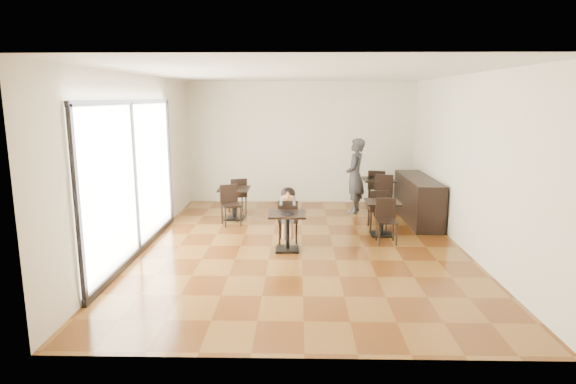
{
  "coord_description": "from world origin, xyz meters",
  "views": [
    {
      "loc": [
        -0.08,
        -8.76,
        2.78
      ],
      "look_at": [
        -0.27,
        0.26,
        1.0
      ],
      "focal_mm": 30.0,
      "sensor_mm": 36.0,
      "label": 1
    }
  ],
  "objects_px": {
    "cafe_table_back": "(378,194)",
    "chair_mid_a": "(378,209)",
    "cafe_table_left": "(234,203)",
    "chair_back_b": "(383,196)",
    "chair_mid_b": "(387,222)",
    "cafe_table_mid": "(382,218)",
    "child": "(288,215)",
    "adult_patron": "(355,176)",
    "child_chair": "(288,220)",
    "chair_left_a": "(237,196)",
    "chair_left_b": "(231,206)",
    "child_table": "(287,232)",
    "chair_back_a": "(377,188)"
  },
  "relations": [
    {
      "from": "cafe_table_back",
      "to": "chair_back_a",
      "type": "height_order",
      "value": "chair_back_a"
    },
    {
      "from": "chair_mid_a",
      "to": "chair_left_a",
      "type": "xyz_separation_m",
      "value": [
        -3.19,
        1.28,
        0.01
      ]
    },
    {
      "from": "adult_patron",
      "to": "cafe_table_left",
      "type": "xyz_separation_m",
      "value": [
        -2.86,
        -0.67,
        -0.54
      ]
    },
    {
      "from": "chair_left_a",
      "to": "cafe_table_left",
      "type": "bearing_deg",
      "value": 68.01
    },
    {
      "from": "chair_left_a",
      "to": "chair_back_b",
      "type": "height_order",
      "value": "chair_back_b"
    },
    {
      "from": "chair_left_a",
      "to": "cafe_table_mid",
      "type": "bearing_deg",
      "value": 128.13
    },
    {
      "from": "cafe_table_left",
      "to": "chair_back_a",
      "type": "xyz_separation_m",
      "value": [
        3.51,
        1.42,
        0.11
      ]
    },
    {
      "from": "child",
      "to": "chair_mid_a",
      "type": "xyz_separation_m",
      "value": [
        1.91,
        1.04,
        -0.11
      ]
    },
    {
      "from": "chair_mid_a",
      "to": "chair_left_b",
      "type": "distance_m",
      "value": 3.2
    },
    {
      "from": "child_table",
      "to": "cafe_table_back",
      "type": "height_order",
      "value": "cafe_table_back"
    },
    {
      "from": "chair_mid_a",
      "to": "chair_back_a",
      "type": "xyz_separation_m",
      "value": [
        0.32,
        2.15,
        0.05
      ]
    },
    {
      "from": "cafe_table_mid",
      "to": "child",
      "type": "bearing_deg",
      "value": -165.65
    },
    {
      "from": "cafe_table_back",
      "to": "chair_mid_a",
      "type": "height_order",
      "value": "chair_mid_a"
    },
    {
      "from": "chair_left_a",
      "to": "chair_left_b",
      "type": "distance_m",
      "value": 1.1
    },
    {
      "from": "chair_back_b",
      "to": "chair_left_a",
      "type": "bearing_deg",
      "value": -169.64
    },
    {
      "from": "child",
      "to": "adult_patron",
      "type": "bearing_deg",
      "value": 57.2
    },
    {
      "from": "chair_left_b",
      "to": "adult_patron",
      "type": "bearing_deg",
      "value": 1.16
    },
    {
      "from": "chair_back_b",
      "to": "child_chair",
      "type": "bearing_deg",
      "value": -122.96
    },
    {
      "from": "cafe_table_left",
      "to": "chair_mid_b",
      "type": "height_order",
      "value": "chair_mid_b"
    },
    {
      "from": "chair_mid_a",
      "to": "chair_left_b",
      "type": "relative_size",
      "value": 0.97
    },
    {
      "from": "adult_patron",
      "to": "chair_back_b",
      "type": "bearing_deg",
      "value": 81.4
    },
    {
      "from": "child_table",
      "to": "chair_back_b",
      "type": "height_order",
      "value": "chair_back_b"
    },
    {
      "from": "cafe_table_left",
      "to": "cafe_table_back",
      "type": "bearing_deg",
      "value": 15.62
    },
    {
      "from": "child_chair",
      "to": "chair_left_a",
      "type": "xyz_separation_m",
      "value": [
        -1.28,
        2.32,
        0.01
      ]
    },
    {
      "from": "child_chair",
      "to": "cafe_table_left",
      "type": "bearing_deg",
      "value": -54.06
    },
    {
      "from": "child_chair",
      "to": "adult_patron",
      "type": "height_order",
      "value": "adult_patron"
    },
    {
      "from": "adult_patron",
      "to": "chair_back_a",
      "type": "height_order",
      "value": "adult_patron"
    },
    {
      "from": "chair_back_a",
      "to": "chair_left_a",
      "type": "bearing_deg",
      "value": 26.34
    },
    {
      "from": "cafe_table_mid",
      "to": "chair_mid_b",
      "type": "height_order",
      "value": "chair_mid_b"
    },
    {
      "from": "cafe_table_back",
      "to": "chair_back_b",
      "type": "distance_m",
      "value": 0.56
    },
    {
      "from": "cafe_table_left",
      "to": "chair_mid_b",
      "type": "xyz_separation_m",
      "value": [
        3.19,
        -1.83,
        0.06
      ]
    },
    {
      "from": "cafe_table_left",
      "to": "chair_mid_a",
      "type": "height_order",
      "value": "chair_mid_a"
    },
    {
      "from": "cafe_table_back",
      "to": "chair_back_a",
      "type": "xyz_separation_m",
      "value": [
        0.03,
        0.45,
        0.08
      ]
    },
    {
      "from": "cafe_table_back",
      "to": "child_chair",
      "type": "bearing_deg",
      "value": -128.64
    },
    {
      "from": "chair_back_a",
      "to": "child_chair",
      "type": "bearing_deg",
      "value": 67.55
    },
    {
      "from": "child",
      "to": "chair_mid_b",
      "type": "bearing_deg",
      "value": -1.86
    },
    {
      "from": "chair_mid_a",
      "to": "chair_back_a",
      "type": "height_order",
      "value": "chair_back_a"
    },
    {
      "from": "cafe_table_back",
      "to": "chair_left_b",
      "type": "xyz_separation_m",
      "value": [
        -3.48,
        -1.52,
        0.04
      ]
    },
    {
      "from": "cafe_table_left",
      "to": "chair_mid_b",
      "type": "relative_size",
      "value": 0.85
    },
    {
      "from": "child",
      "to": "chair_back_b",
      "type": "distance_m",
      "value": 3.13
    },
    {
      "from": "child",
      "to": "chair_left_b",
      "type": "xyz_separation_m",
      "value": [
        -1.28,
        1.22,
        -0.1
      ]
    },
    {
      "from": "cafe_table_left",
      "to": "cafe_table_back",
      "type": "distance_m",
      "value": 3.61
    },
    {
      "from": "cafe_table_mid",
      "to": "cafe_table_left",
      "type": "bearing_deg",
      "value": 158.09
    },
    {
      "from": "child_table",
      "to": "child",
      "type": "xyz_separation_m",
      "value": [
        0.0,
        0.55,
        0.18
      ]
    },
    {
      "from": "child_table",
      "to": "child",
      "type": "relative_size",
      "value": 0.66
    },
    {
      "from": "child_table",
      "to": "cafe_table_left",
      "type": "height_order",
      "value": "cafe_table_left"
    },
    {
      "from": "chair_left_b",
      "to": "child",
      "type": "bearing_deg",
      "value": -65.56
    },
    {
      "from": "cafe_table_mid",
      "to": "adult_patron",
      "type": "bearing_deg",
      "value": 99.64
    },
    {
      "from": "chair_back_b",
      "to": "chair_mid_a",
      "type": "bearing_deg",
      "value": -92.92
    },
    {
      "from": "cafe_table_back",
      "to": "chair_back_b",
      "type": "relative_size",
      "value": 0.83
    }
  ]
}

